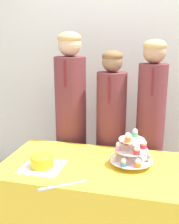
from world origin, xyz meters
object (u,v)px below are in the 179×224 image
round_cake (42,161)px  student_0 (71,128)px  student_1 (111,140)px  student_2 (150,137)px  cupcake_stand (131,151)px  cake_knife (55,187)px

round_cake → student_0: bearing=90.2°
student_1 → student_0: bearing=180.0°
round_cake → student_1: size_ratio=0.18×
student_1 → student_2: bearing=0.0°
round_cake → student_1: bearing=61.4°
cupcake_stand → student_2: size_ratio=0.19×
cake_knife → student_1: student_1 is taller
student_0 → cupcake_stand: bearing=-38.7°
cake_knife → cupcake_stand: 0.61m
cake_knife → cupcake_stand: size_ratio=0.86×
cake_knife → student_2: student_2 is taller
cupcake_stand → student_0: 0.77m
round_cake → student_2: size_ratio=0.17×
student_1 → student_2: student_2 is taller
round_cake → student_1: (0.37, 0.68, -0.06)m
student_0 → student_1: size_ratio=1.10×
cupcake_stand → student_1: bearing=115.3°
round_cake → student_2: bearing=43.7°
cupcake_stand → student_1: 0.54m
cupcake_stand → student_1: student_1 is taller
cupcake_stand → student_0: bearing=141.3°
round_cake → student_2: 0.98m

